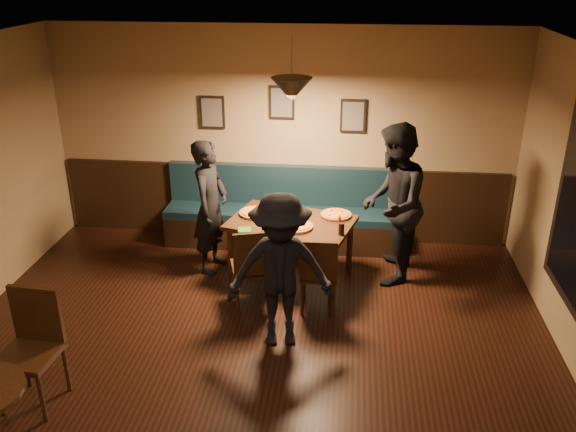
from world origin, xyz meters
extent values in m
plane|color=black|center=(0.00, 0.00, 0.00)|extent=(7.00, 7.00, 0.00)
plane|color=silver|center=(0.00, 0.00, 2.80)|extent=(7.00, 7.00, 0.00)
plane|color=#8C704F|center=(0.00, 3.50, 1.40)|extent=(6.00, 0.00, 6.00)
cube|color=black|center=(0.00, 3.47, 0.50)|extent=(5.88, 0.06, 1.00)
cube|color=black|center=(-0.90, 3.47, 1.70)|extent=(0.32, 0.04, 0.42)
cube|color=black|center=(0.00, 3.47, 1.85)|extent=(0.32, 0.04, 0.42)
cube|color=black|center=(0.90, 3.47, 1.70)|extent=(0.32, 0.04, 0.42)
cone|color=black|center=(0.24, 2.31, 2.25)|extent=(0.44, 0.44, 0.25)
cube|color=black|center=(0.24, 2.31, 0.37)|extent=(1.56, 1.21, 0.74)
imported|color=black|center=(-0.74, 2.45, 0.81)|extent=(0.49, 0.65, 1.63)
imported|color=black|center=(1.39, 2.44, 0.94)|extent=(0.83, 1.00, 1.88)
imported|color=black|center=(0.27, 1.01, 0.79)|extent=(1.10, 0.74, 1.58)
cylinder|color=gold|center=(-0.20, 2.45, 0.76)|extent=(0.42, 0.42, 0.04)
cylinder|color=gold|center=(0.32, 2.12, 0.76)|extent=(0.38, 0.38, 0.04)
cylinder|color=orange|center=(0.75, 2.50, 0.76)|extent=(0.39, 0.39, 0.04)
cylinder|color=black|center=(0.82, 2.00, 0.81)|extent=(0.08, 0.08, 0.14)
cylinder|color=#A92105|center=(0.80, 2.24, 0.80)|extent=(0.04, 0.04, 0.13)
cube|color=#1B6520|center=(-0.30, 2.53, 0.74)|extent=(0.19, 0.19, 0.01)
cube|color=#1B6628|center=(-0.25, 2.00, 0.74)|extent=(0.17, 0.17, 0.01)
cube|color=silver|center=(0.24, 1.91, 0.74)|extent=(0.20, 0.09, 0.00)
camera|label=1|loc=(0.88, -3.97, 3.53)|focal=37.39mm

